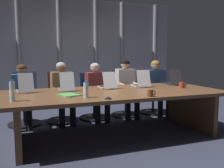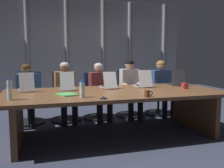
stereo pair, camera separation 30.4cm
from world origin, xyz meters
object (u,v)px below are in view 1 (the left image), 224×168
office_chair_right_end (152,97)px  water_bottle_primary (12,92)px  person_right_end (157,84)px  conference_mic_left_side (108,98)px  person_left_mid (63,89)px  person_right_mid (127,85)px  office_chair_center (93,101)px  spiral_notepad (69,95)px  laptop_left_mid (66,87)px  coffee_mug_near (150,93)px  laptop_right_end (172,82)px  coffee_mug_far (182,85)px  laptop_left_end (25,88)px  laptop_center (107,85)px  person_center (97,88)px  laptop_right_mid (141,83)px  office_chair_left_end (24,105)px  person_left_end (22,92)px  office_chair_left_mid (62,103)px  water_bottle_secondary (86,90)px  office_chair_right_mid (125,98)px

office_chair_right_end → water_bottle_primary: water_bottle_primary is taller
person_right_end → conference_mic_left_side: person_right_end is taller
person_left_mid → person_right_mid: bearing=84.7°
office_chair_center → spiral_notepad: size_ratio=2.52×
laptop_left_mid → water_bottle_primary: laptop_left_mid is taller
water_bottle_primary → coffee_mug_near: 1.80m
laptop_right_end → coffee_mug_far: size_ratio=3.00×
laptop_left_end → conference_mic_left_side: bearing=-142.8°
laptop_center → person_center: bearing=0.6°
laptop_left_mid → person_left_mid: person_left_mid is taller
laptop_right_end → office_chair_center: laptop_right_end is taller
office_chair_center → laptop_left_end: bearing=-68.5°
laptop_right_mid → office_chair_center: size_ratio=0.49×
laptop_left_mid → laptop_right_mid: laptop_right_mid is taller
office_chair_left_end → person_left_mid: bearing=84.6°
office_chair_left_end → coffee_mug_far: bearing=72.1°
office_chair_right_end → person_left_end: bearing=-93.1°
laptop_right_mid → person_right_mid: 0.65m
laptop_right_end → office_chair_left_end: size_ratio=0.43×
person_right_end → water_bottle_primary: 3.22m
person_center → office_chair_left_mid: bearing=-108.6°
laptop_right_mid → person_right_mid: bearing=4.5°
laptop_center → person_right_end: size_ratio=0.38×
laptop_left_end → laptop_right_end: 2.69m
spiral_notepad → laptop_right_mid: bearing=-2.6°
laptop_left_mid → laptop_right_end: 2.05m
office_chair_left_end → person_right_mid: 2.04m
spiral_notepad → person_left_end: bearing=92.9°
person_right_end → coffee_mug_near: 2.02m
laptop_left_mid → coffee_mug_near: size_ratio=3.47×
person_left_end → spiral_notepad: 1.34m
office_chair_center → person_left_mid: 0.72m
office_chair_right_end → person_left_end: (-2.72, -0.17, 0.27)m
person_right_end → conference_mic_left_side: 2.39m
conference_mic_left_side → person_left_mid: bearing=100.9°
water_bottle_primary → spiral_notepad: (0.74, 0.20, -0.12)m
water_bottle_primary → coffee_mug_far: (2.73, 0.32, -0.08)m
person_left_mid → person_center: size_ratio=1.02×
person_left_mid → water_bottle_secondary: bearing=-2.6°
laptop_center → person_left_mid: bearing=47.9°
laptop_right_mid → water_bottle_secondary: size_ratio=2.00×
office_chair_left_mid → water_bottle_secondary: bearing=-2.5°
spiral_notepad → laptop_right_end: bearing=-8.6°
person_right_mid → laptop_right_mid: bearing=-0.4°
laptop_center → water_bottle_secondary: bearing=146.1°
coffee_mug_near → conference_mic_left_side: size_ratio=1.16×
person_center → coffee_mug_far: (1.22, -1.08, 0.13)m
person_left_end → person_left_mid: bearing=93.2°
office_chair_right_end → person_right_end: (0.04, -0.16, 0.31)m
office_chair_right_mid → coffee_mug_far: size_ratio=6.89×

